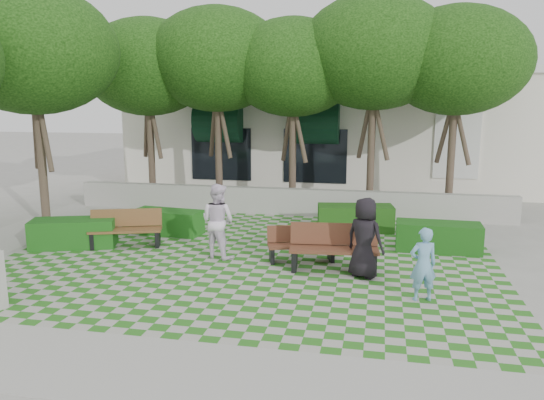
% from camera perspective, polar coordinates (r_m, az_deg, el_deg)
% --- Properties ---
extents(ground, '(90.00, 90.00, 0.00)m').
position_cam_1_polar(ground, '(12.41, -3.70, -7.56)').
color(ground, gray).
rests_on(ground, ground).
extents(lawn, '(12.00, 12.00, 0.00)m').
position_cam_1_polar(lawn, '(13.32, -2.56, -6.21)').
color(lawn, '#2B721E').
rests_on(lawn, ground).
extents(sidewalk_south, '(16.00, 2.00, 0.01)m').
position_cam_1_polar(sidewalk_south, '(8.33, -12.71, -17.42)').
color(sidewalk_south, '#9E9B93').
rests_on(sidewalk_south, ground).
extents(retaining_wall, '(15.00, 0.36, 0.90)m').
position_cam_1_polar(retaining_wall, '(18.16, 1.46, -0.15)').
color(retaining_wall, '#9E9B93').
rests_on(retaining_wall, ground).
extents(bench_east, '(2.09, 0.88, 1.07)m').
position_cam_1_polar(bench_east, '(12.35, 6.67, -5.20)').
color(bench_east, '#522C1C').
rests_on(bench_east, ground).
extents(bench_mid, '(1.73, 1.01, 0.86)m').
position_cam_1_polar(bench_mid, '(12.99, 3.16, -4.80)').
color(bench_mid, '#512C1C').
rests_on(bench_mid, ground).
extents(bench_west, '(1.98, 1.19, 0.99)m').
position_cam_1_polar(bench_west, '(14.73, -15.45, -3.04)').
color(bench_west, brown).
rests_on(bench_west, ground).
extents(hedge_east, '(2.16, 0.90, 0.75)m').
position_cam_1_polar(hedge_east, '(14.49, 17.43, -3.80)').
color(hedge_east, '#154713').
rests_on(hedge_east, ground).
extents(hedge_midright, '(2.33, 1.23, 0.78)m').
position_cam_1_polar(hedge_midright, '(16.09, 8.95, -1.94)').
color(hedge_midright, '#194612').
rests_on(hedge_midright, ground).
extents(hedge_midleft, '(2.10, 1.04, 0.71)m').
position_cam_1_polar(hedge_midleft, '(15.86, -11.15, -2.33)').
color(hedge_midleft, '#175115').
rests_on(hedge_midleft, ground).
extents(hedge_west, '(2.33, 1.52, 0.76)m').
position_cam_1_polar(hedge_west, '(15.14, -20.55, -3.35)').
color(hedge_west, '#164D14').
rests_on(hedge_west, ground).
extents(person_blue, '(0.62, 0.49, 1.48)m').
position_cam_1_polar(person_blue, '(10.80, 15.94, -6.67)').
color(person_blue, '#6EA5C9').
rests_on(person_blue, ground).
extents(person_dark, '(1.04, 0.92, 1.80)m').
position_cam_1_polar(person_dark, '(11.87, 9.94, -4.02)').
color(person_dark, black).
rests_on(person_dark, ground).
extents(person_white, '(1.09, 0.97, 1.87)m').
position_cam_1_polar(person_white, '(13.22, -5.85, -2.24)').
color(person_white, white).
rests_on(person_white, ground).
extents(tree_row, '(17.70, 13.40, 7.41)m').
position_cam_1_polar(tree_row, '(18.05, -4.63, 14.84)').
color(tree_row, '#47382B').
rests_on(tree_row, ground).
extents(building, '(18.00, 8.92, 5.15)m').
position_cam_1_polar(building, '(25.55, 6.75, 7.64)').
color(building, silver).
rests_on(building, ground).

